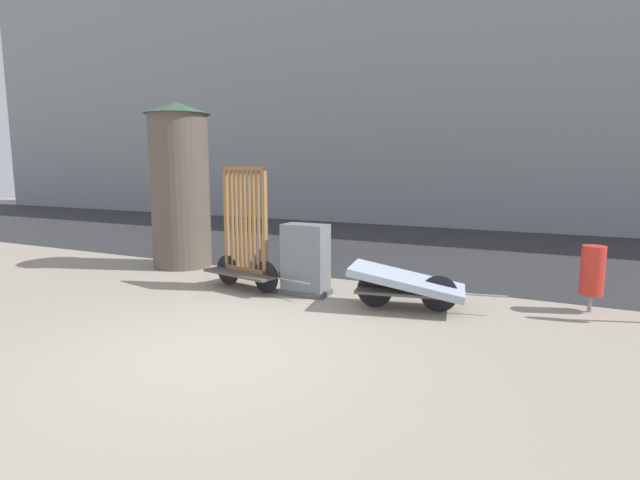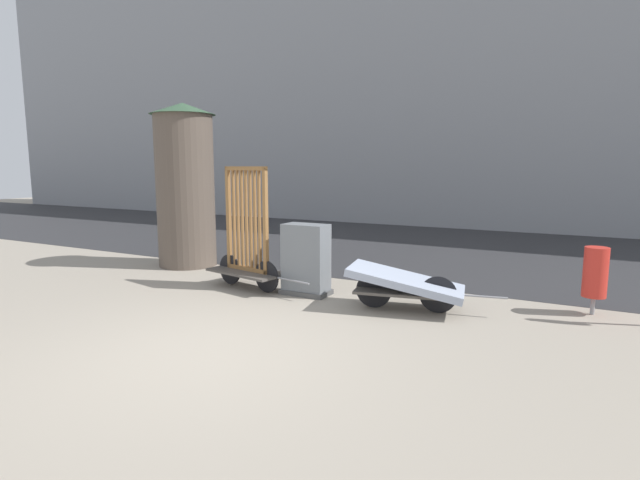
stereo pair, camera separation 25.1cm
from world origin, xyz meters
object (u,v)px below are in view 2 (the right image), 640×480
object	(u,v)px
advertising_column	(185,184)
trash_bin	(595,273)
utility_cabinet	(306,262)
bike_cart_with_mattress	(406,284)
bike_cart_with_bedframe	(247,249)

from	to	relation	value
advertising_column	trash_bin	bearing A→B (deg)	-0.00
utility_cabinet	trash_bin	bearing A→B (deg)	12.67
bike_cart_with_mattress	trash_bin	distance (m)	2.70
utility_cabinet	trash_bin	xyz separation A→B (m)	(4.25, 0.95, 0.07)
trash_bin	advertising_column	bearing A→B (deg)	180.00
bike_cart_with_mattress	bike_cart_with_bedframe	bearing A→B (deg)	168.93
bike_cart_with_mattress	advertising_column	world-z (taller)	advertising_column
bike_cart_with_bedframe	advertising_column	world-z (taller)	advertising_column
bike_cart_with_mattress	advertising_column	xyz separation A→B (m)	(-5.27, 1.06, 1.35)
bike_cart_with_bedframe	bike_cart_with_mattress	size ratio (longest dim) A/B	0.95
utility_cabinet	trash_bin	size ratio (longest dim) A/B	1.20
utility_cabinet	bike_cart_with_mattress	bearing A→B (deg)	-3.50
utility_cabinet	advertising_column	size ratio (longest dim) A/B	0.34
bike_cart_with_bedframe	advertising_column	distance (m)	2.81
utility_cabinet	advertising_column	distance (m)	3.82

